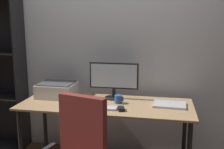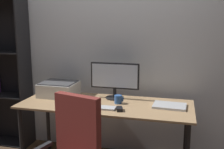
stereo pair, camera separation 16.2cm
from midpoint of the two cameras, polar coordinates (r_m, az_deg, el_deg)
name	(u,v)px [view 2 (the right image)]	position (r m, az deg, el deg)	size (l,w,h in m)	color
back_wall	(117,45)	(3.17, 2.62, 6.29)	(6.40, 0.10, 2.60)	silver
desk	(106,111)	(2.81, 0.31, -7.68)	(1.77, 0.69, 0.74)	tan
monitor	(115,78)	(2.91, 2.17, -0.77)	(0.53, 0.20, 0.39)	black
keyboard	(101,108)	(2.63, -0.65, -7.04)	(0.29, 0.11, 0.02)	#B7BABC
mouse	(120,109)	(2.57, 3.43, -7.33)	(0.06, 0.10, 0.03)	black
coffee_mug	(118,99)	(2.78, 2.99, -5.29)	(0.09, 0.08, 0.09)	#285193
laptop	(170,106)	(2.75, 13.78, -6.48)	(0.32, 0.23, 0.02)	#B7BABC
printer	(59,89)	(3.09, -9.74, -3.04)	(0.40, 0.34, 0.16)	silver
bookshelf	(3,75)	(3.67, -20.98, -0.10)	(0.66, 0.28, 1.84)	black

